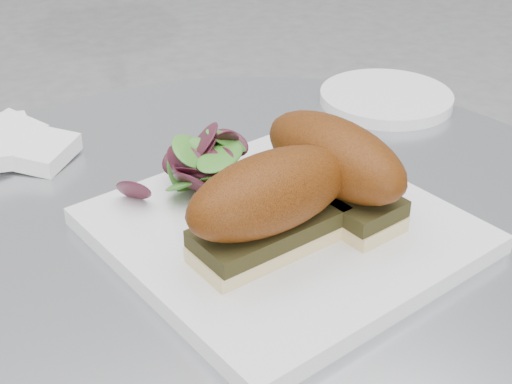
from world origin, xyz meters
TOP-DOWN VIEW (x-y plane):
  - plate at (0.02, -0.02)m, footprint 0.32×0.32m
  - sandwich_left at (-0.01, -0.05)m, footprint 0.16×0.10m
  - sandwich_right at (0.06, -0.02)m, footprint 0.10×0.16m
  - salad at (-0.04, 0.06)m, footprint 0.11×0.11m
  - napkin at (-0.17, 0.21)m, footprint 0.13×0.13m
  - saucer at (0.25, 0.18)m, footprint 0.15×0.15m

SIDE VIEW (x-z plane):
  - saucer at x=0.25m, z-range 0.73..0.74m
  - plate at x=0.02m, z-range 0.73..0.75m
  - napkin at x=-0.17m, z-range 0.73..0.75m
  - salad at x=-0.04m, z-range 0.75..0.80m
  - sandwich_right at x=0.06m, z-range 0.75..0.83m
  - sandwich_left at x=-0.01m, z-range 0.75..0.83m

